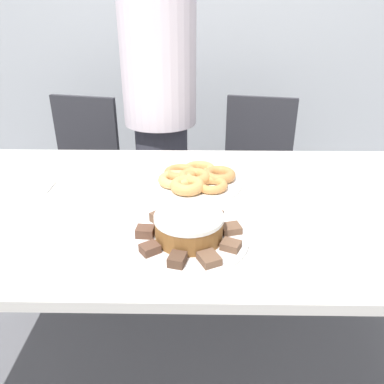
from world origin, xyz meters
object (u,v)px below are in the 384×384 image
object	(u,v)px
person_standing	(160,114)
office_chair_left	(79,182)
frosted_cake	(189,227)
napkin	(35,187)
office_chair_right	(254,184)
plate_cake	(189,239)
plate_donuts	(194,184)

from	to	relation	value
person_standing	office_chair_left	size ratio (longest dim) A/B	1.80
office_chair_left	frosted_cake	distance (m)	1.35
frosted_cake	napkin	distance (m)	0.65
office_chair_right	plate_cake	world-z (taller)	office_chair_right
person_standing	office_chair_left	world-z (taller)	person_standing
plate_donuts	frosted_cake	distance (m)	0.37
office_chair_right	frosted_cake	xyz separation A→B (m)	(-0.35, -1.11, 0.38)
plate_cake	napkin	bearing A→B (deg)	149.27
plate_donuts	frosted_cake	world-z (taller)	frosted_cake
office_chair_left	plate_donuts	size ratio (longest dim) A/B	2.62
plate_cake	frosted_cake	world-z (taller)	frosted_cake
person_standing	plate_cake	world-z (taller)	person_standing
office_chair_right	frosted_cake	world-z (taller)	office_chair_right
person_standing	plate_donuts	distance (m)	0.70
plate_donuts	frosted_cake	size ratio (longest dim) A/B	1.83
frosted_cake	person_standing	bearing A→B (deg)	99.32
office_chair_left	napkin	size ratio (longest dim) A/B	7.66
person_standing	plate_cake	distance (m)	1.05
plate_donuts	napkin	bearing A→B (deg)	-176.27
frosted_cake	napkin	world-z (taller)	frosted_cake
plate_donuts	office_chair_left	bearing A→B (deg)	132.39
napkin	office_chair_right	bearing A→B (deg)	40.64
plate_cake	napkin	distance (m)	0.65
person_standing	office_chair_left	distance (m)	0.66
frosted_cake	office_chair_left	bearing A→B (deg)	120.99
person_standing	frosted_cake	bearing A→B (deg)	-80.68
person_standing	office_chair_right	size ratio (longest dim) A/B	1.80
plate_donuts	plate_cake	bearing A→B (deg)	-91.77
person_standing	plate_donuts	size ratio (longest dim) A/B	4.73
plate_donuts	frosted_cake	xyz separation A→B (m)	(-0.01, -0.37, 0.04)
office_chair_left	napkin	distance (m)	0.86
plate_cake	office_chair_left	bearing A→B (deg)	120.99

